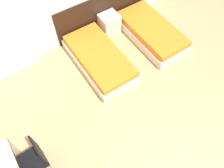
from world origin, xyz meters
name	(u,v)px	position (x,y,z in m)	size (l,w,h in m)	color
headboard_panel	(104,11)	(1.05, 4.31, 0.48)	(2.62, 0.03, 0.96)	black
bed_near_window	(99,58)	(0.27, 3.32, 0.17)	(0.98, 1.93, 0.35)	beige
bed_near_door	(151,32)	(1.82, 3.32, 0.17)	(0.98, 1.93, 0.35)	beige
nightstand	(109,24)	(1.05, 4.07, 0.26)	(0.46, 0.42, 0.51)	beige
radiator	(16,62)	(-1.37, 4.23, 0.24)	(0.97, 0.12, 0.47)	silver
chair_near_laptop	(34,158)	(-1.82, 1.92, 0.51)	(0.47, 0.47, 0.92)	black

